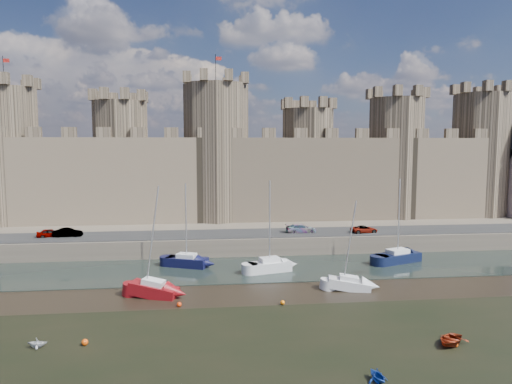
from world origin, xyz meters
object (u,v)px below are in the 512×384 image
at_px(sailboat_1, 187,261).
at_px(sailboat_4, 154,289).
at_px(car_0, 50,233).
at_px(car_2, 301,228).
at_px(sailboat_5, 349,283).
at_px(sailboat_2, 270,265).
at_px(car_3, 364,229).
at_px(sailboat_3, 398,256).
at_px(car_1, 68,233).

bearing_deg(sailboat_1, sailboat_4, -82.91).
xyz_separation_m(car_0, sailboat_4, (16.27, -19.61, -2.29)).
relative_size(car_2, sailboat_5, 0.47).
relative_size(car_0, car_2, 0.79).
height_order(sailboat_2, sailboat_4, sailboat_4).
bearing_deg(car_3, sailboat_5, 148.54).
relative_size(car_3, sailboat_3, 0.36).
bearing_deg(sailboat_3, car_2, 120.62).
height_order(car_3, sailboat_2, sailboat_2).
height_order(car_1, sailboat_4, sailboat_4).
distance_m(car_1, sailboat_2, 29.30).
bearing_deg(sailboat_4, sailboat_2, 49.26).
distance_m(car_3, sailboat_4, 33.47).
distance_m(car_0, car_3, 44.52).
xyz_separation_m(car_3, sailboat_3, (1.86, -7.58, -2.22)).
relative_size(sailboat_1, sailboat_3, 0.96).
bearing_deg(car_2, sailboat_1, 114.39).
distance_m(sailboat_1, sailboat_2, 10.60).
distance_m(car_0, sailboat_5, 41.54).
height_order(car_0, sailboat_1, sailboat_1).
distance_m(car_0, sailboat_3, 47.34).
bearing_deg(sailboat_5, sailboat_2, 146.68).
relative_size(car_2, sailboat_1, 0.42).
relative_size(sailboat_2, sailboat_5, 1.15).
bearing_deg(sailboat_2, car_0, 142.59).
relative_size(car_1, sailboat_2, 0.35).
bearing_deg(car_3, sailboat_3, -173.67).
xyz_separation_m(car_0, sailboat_5, (36.57, -19.57, -2.40)).
height_order(sailboat_4, sailboat_5, sailboat_4).
distance_m(sailboat_1, sailboat_5, 20.64).
height_order(sailboat_3, sailboat_4, sailboat_4).
height_order(car_2, sailboat_4, sailboat_4).
distance_m(car_2, car_3, 9.21).
relative_size(car_1, sailboat_5, 0.40).
bearing_deg(sailboat_3, sailboat_1, 157.46).
relative_size(sailboat_3, sailboat_4, 0.96).
xyz_separation_m(sailboat_2, sailboat_4, (-12.87, -7.64, -0.05)).
xyz_separation_m(sailboat_1, sailboat_5, (17.46, -11.01, -0.12)).
xyz_separation_m(sailboat_1, sailboat_3, (27.25, -0.78, 0.01)).
bearing_deg(car_1, sailboat_1, -118.45).
bearing_deg(car_0, sailboat_1, -131.22).
height_order(sailboat_1, sailboat_3, sailboat_3).
distance_m(car_0, sailboat_2, 31.58).
distance_m(car_0, sailboat_1, 21.06).
relative_size(car_0, car_3, 0.90).
distance_m(car_2, sailboat_1, 18.24).
xyz_separation_m(car_2, sailboat_4, (-19.08, -19.02, -2.33)).
relative_size(car_3, sailboat_2, 0.36).
distance_m(car_0, sailboat_4, 25.59).
bearing_deg(sailboat_1, car_0, 177.33).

